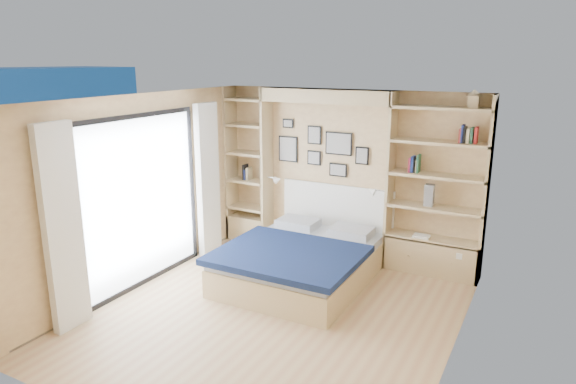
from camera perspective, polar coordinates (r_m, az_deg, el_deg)
The scene contains 9 objects.
ground at distance 6.23m, azimuth -1.44°, elevation -13.38°, with size 4.50×4.50×0.00m, color tan.
room_shell at distance 7.26m, azimuth 1.71°, elevation -0.11°, with size 4.50×4.50×4.50m.
bed at distance 6.98m, azimuth 1.49°, elevation -7.61°, with size 1.80×2.35×1.07m.
photo_gallery at distance 7.80m, azimuth 3.58°, elevation 4.87°, with size 1.48×0.02×0.82m.
reading_lamps at distance 7.64m, azimuth 3.87°, elevation 0.80°, with size 1.92×0.12×0.15m.
shelf_decor at distance 7.15m, azimuth 14.45°, elevation 4.23°, with size 3.54×0.23×2.03m.
deck at distance 8.44m, azimuth -23.47°, elevation -6.92°, with size 3.20×4.00×0.05m, color #6D6251.
deck_chair at distance 8.40m, azimuth -19.94°, elevation -3.76°, with size 0.62×0.90×0.84m.
shipping_container at distance 15.47m, azimuth -28.84°, elevation 6.97°, with size 2.57×6.43×2.68m, color navy.
Camera 1 is at (2.70, -4.79, 2.93)m, focal length 32.00 mm.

